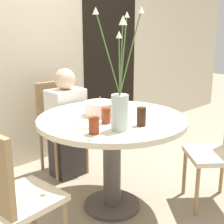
{
  "coord_description": "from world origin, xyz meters",
  "views": [
    {
      "loc": [
        -1.62,
        -1.65,
        1.44
      ],
      "look_at": [
        0.0,
        0.0,
        0.82
      ],
      "focal_mm": 50.0,
      "sensor_mm": 36.0,
      "label": 1
    }
  ],
  "objects_px": {
    "flower_vase": "(120,100)",
    "drink_glass_2": "(122,110)",
    "chair_left_flank": "(59,122)",
    "birthday_cake": "(100,108)",
    "chair_near_front": "(11,192)",
    "side_plate": "(85,125)",
    "chair_far_back": "(223,145)",
    "drink_glass_3": "(94,126)",
    "drink_glass_4": "(115,101)",
    "drink_glass_1": "(141,117)",
    "person_woman": "(67,127)",
    "drink_glass_0": "(106,116)"
  },
  "relations": [
    {
      "from": "drink_glass_0",
      "to": "person_woman",
      "type": "relative_size",
      "value": 0.1
    },
    {
      "from": "chair_far_back",
      "to": "flower_vase",
      "type": "distance_m",
      "value": 1.04
    },
    {
      "from": "person_woman",
      "to": "side_plate",
      "type": "bearing_deg",
      "value": -116.95
    },
    {
      "from": "side_plate",
      "to": "drink_glass_3",
      "type": "distance_m",
      "value": 0.2
    },
    {
      "from": "chair_left_flank",
      "to": "drink_glass_2",
      "type": "xyz_separation_m",
      "value": [
        -0.11,
        -0.98,
        0.32
      ]
    },
    {
      "from": "drink_glass_2",
      "to": "drink_glass_3",
      "type": "bearing_deg",
      "value": -163.81
    },
    {
      "from": "chair_left_flank",
      "to": "drink_glass_2",
      "type": "bearing_deg",
      "value": -88.46
    },
    {
      "from": "side_plate",
      "to": "drink_glass_1",
      "type": "relative_size",
      "value": 1.45
    },
    {
      "from": "side_plate",
      "to": "drink_glass_4",
      "type": "distance_m",
      "value": 0.59
    },
    {
      "from": "side_plate",
      "to": "person_woman",
      "type": "relative_size",
      "value": 0.18
    },
    {
      "from": "flower_vase",
      "to": "drink_glass_2",
      "type": "distance_m",
      "value": 0.29
    },
    {
      "from": "drink_glass_3",
      "to": "drink_glass_4",
      "type": "bearing_deg",
      "value": 34.51
    },
    {
      "from": "chair_near_front",
      "to": "side_plate",
      "type": "bearing_deg",
      "value": -89.55
    },
    {
      "from": "chair_near_front",
      "to": "drink_glass_4",
      "type": "bearing_deg",
      "value": -80.39
    },
    {
      "from": "side_plate",
      "to": "person_woman",
      "type": "distance_m",
      "value": 0.89
    },
    {
      "from": "drink_glass_4",
      "to": "person_woman",
      "type": "xyz_separation_m",
      "value": [
        -0.15,
        0.52,
        -0.32
      ]
    },
    {
      "from": "drink_glass_1",
      "to": "person_woman",
      "type": "height_order",
      "value": "person_woman"
    },
    {
      "from": "chair_left_flank",
      "to": "birthday_cake",
      "type": "distance_m",
      "value": 0.86
    },
    {
      "from": "drink_glass_0",
      "to": "drink_glass_1",
      "type": "height_order",
      "value": "drink_glass_1"
    },
    {
      "from": "chair_near_front",
      "to": "flower_vase",
      "type": "height_order",
      "value": "flower_vase"
    },
    {
      "from": "chair_near_front",
      "to": "drink_glass_3",
      "type": "distance_m",
      "value": 0.64
    },
    {
      "from": "drink_glass_2",
      "to": "birthday_cake",
      "type": "bearing_deg",
      "value": 101.41
    },
    {
      "from": "chair_near_front",
      "to": "drink_glass_4",
      "type": "xyz_separation_m",
      "value": [
        1.15,
        0.3,
        0.31
      ]
    },
    {
      "from": "flower_vase",
      "to": "side_plate",
      "type": "distance_m",
      "value": 0.33
    },
    {
      "from": "chair_far_back",
      "to": "drink_glass_3",
      "type": "bearing_deg",
      "value": -69.83
    },
    {
      "from": "flower_vase",
      "to": "person_woman",
      "type": "relative_size",
      "value": 0.73
    },
    {
      "from": "chair_left_flank",
      "to": "flower_vase",
      "type": "relative_size",
      "value": 1.16
    },
    {
      "from": "chair_near_front",
      "to": "person_woman",
      "type": "height_order",
      "value": "person_woman"
    },
    {
      "from": "flower_vase",
      "to": "drink_glass_1",
      "type": "height_order",
      "value": "flower_vase"
    },
    {
      "from": "birthday_cake",
      "to": "drink_glass_3",
      "type": "distance_m",
      "value": 0.45
    },
    {
      "from": "chair_left_flank",
      "to": "drink_glass_2",
      "type": "distance_m",
      "value": 1.04
    },
    {
      "from": "chair_left_flank",
      "to": "drink_glass_4",
      "type": "height_order",
      "value": "chair_left_flank"
    },
    {
      "from": "flower_vase",
      "to": "side_plate",
      "type": "relative_size",
      "value": 4.11
    },
    {
      "from": "chair_left_flank",
      "to": "birthday_cake",
      "type": "bearing_deg",
      "value": -92.85
    },
    {
      "from": "side_plate",
      "to": "drink_glass_1",
      "type": "height_order",
      "value": "drink_glass_1"
    },
    {
      "from": "chair_near_front",
      "to": "side_plate",
      "type": "height_order",
      "value": "chair_near_front"
    },
    {
      "from": "drink_glass_2",
      "to": "person_woman",
      "type": "bearing_deg",
      "value": 83.96
    },
    {
      "from": "drink_glass_3",
      "to": "drink_glass_0",
      "type": "bearing_deg",
      "value": 27.42
    },
    {
      "from": "chair_left_flank",
      "to": "chair_far_back",
      "type": "xyz_separation_m",
      "value": [
        0.56,
        -1.49,
        0.0
      ]
    },
    {
      "from": "drink_glass_2",
      "to": "drink_glass_4",
      "type": "relative_size",
      "value": 1.26
    },
    {
      "from": "birthday_cake",
      "to": "side_plate",
      "type": "bearing_deg",
      "value": -153.53
    },
    {
      "from": "chair_left_flank",
      "to": "drink_glass_0",
      "type": "height_order",
      "value": "chair_left_flank"
    },
    {
      "from": "drink_glass_4",
      "to": "drink_glass_2",
      "type": "bearing_deg",
      "value": -127.16
    },
    {
      "from": "drink_glass_1",
      "to": "drink_glass_4",
      "type": "height_order",
      "value": "drink_glass_1"
    },
    {
      "from": "birthday_cake",
      "to": "drink_glass_2",
      "type": "xyz_separation_m",
      "value": [
        0.04,
        -0.2,
        0.01
      ]
    },
    {
      "from": "chair_near_front",
      "to": "side_plate",
      "type": "distance_m",
      "value": 0.67
    },
    {
      "from": "chair_near_front",
      "to": "drink_glass_1",
      "type": "height_order",
      "value": "chair_near_front"
    },
    {
      "from": "flower_vase",
      "to": "drink_glass_2",
      "type": "xyz_separation_m",
      "value": [
        0.2,
        0.17,
        -0.14
      ]
    },
    {
      "from": "chair_left_flank",
      "to": "chair_near_front",
      "type": "distance_m",
      "value": 1.42
    },
    {
      "from": "flower_vase",
      "to": "side_plate",
      "type": "bearing_deg",
      "value": 113.24
    }
  ]
}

